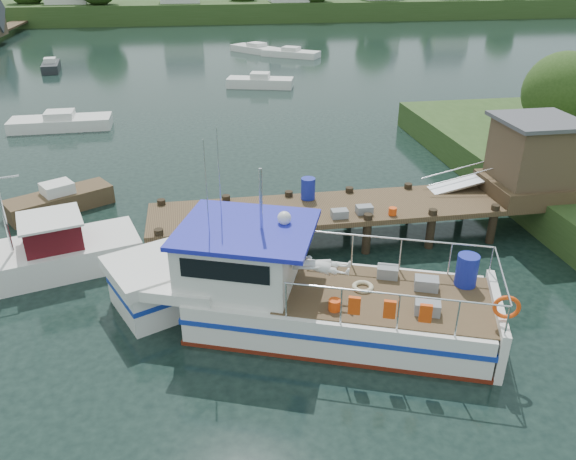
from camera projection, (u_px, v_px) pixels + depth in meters
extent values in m
plane|color=black|center=(307.00, 241.00, 21.99)|extent=(160.00, 160.00, 0.00)
cylinder|color=#332114|center=(553.00, 140.00, 28.67)|extent=(0.50, 0.50, 3.05)
sphere|color=#294317|center=(563.00, 92.00, 27.58)|extent=(3.90, 3.90, 3.90)
cube|color=#2E471D|center=(211.00, 8.00, 95.48)|extent=(140.00, 24.00, 3.00)
cylinder|color=#332114|center=(30.00, 9.00, 86.62)|extent=(0.60, 0.60, 4.20)
cylinder|color=#332114|center=(100.00, 8.00, 84.58)|extent=(0.60, 0.60, 4.80)
cylinder|color=#332114|center=(175.00, 12.00, 88.38)|extent=(0.60, 0.60, 3.00)
cylinder|color=#332114|center=(243.00, 8.00, 91.63)|extent=(0.60, 0.60, 3.60)
cylinder|color=#332114|center=(314.00, 7.00, 89.59)|extent=(0.60, 0.60, 4.20)
cylinder|color=#332114|center=(376.00, 3.00, 92.84)|extent=(0.60, 0.60, 4.80)
cylinder|color=#332114|center=(434.00, 7.00, 96.63)|extent=(0.60, 0.60, 3.00)
cylinder|color=#332114|center=(505.00, 6.00, 94.59)|extent=(0.60, 0.60, 3.60)
cube|color=#4B3823|center=(4.00, 28.00, 73.88)|extent=(2.20, 20.00, 0.25)
cube|color=#4B3823|center=(358.00, 207.00, 21.70)|extent=(16.00, 3.00, 0.20)
cylinder|color=black|center=(161.00, 253.00, 19.74)|extent=(0.32, 0.32, 1.90)
cylinder|color=black|center=(163.00, 222.00, 22.03)|extent=(0.32, 0.32, 1.90)
cylinder|color=black|center=(232.00, 248.00, 20.11)|extent=(0.32, 0.32, 1.90)
cylinder|color=black|center=(227.00, 217.00, 22.40)|extent=(0.32, 0.32, 1.90)
cylinder|color=black|center=(301.00, 242.00, 20.48)|extent=(0.32, 0.32, 1.90)
cylinder|color=black|center=(289.00, 213.00, 22.77)|extent=(0.32, 0.32, 1.90)
cylinder|color=black|center=(367.00, 237.00, 20.85)|extent=(0.32, 0.32, 1.90)
cylinder|color=black|center=(348.00, 209.00, 23.14)|extent=(0.32, 0.32, 1.90)
cylinder|color=black|center=(430.00, 232.00, 21.22)|extent=(0.32, 0.32, 1.90)
cylinder|color=black|center=(406.00, 205.00, 23.51)|extent=(0.32, 0.32, 1.90)
cylinder|color=black|center=(492.00, 227.00, 21.58)|extent=(0.32, 0.32, 1.90)
cylinder|color=black|center=(462.00, 201.00, 23.88)|extent=(0.32, 0.32, 1.90)
cylinder|color=black|center=(551.00, 223.00, 21.95)|extent=(0.32, 0.32, 1.90)
cylinder|color=black|center=(517.00, 197.00, 24.25)|extent=(0.32, 0.32, 1.90)
cube|color=#4B3823|center=(527.00, 186.00, 22.56)|extent=(3.20, 3.00, 0.60)
cube|color=#4F3D2C|center=(534.00, 153.00, 21.93)|extent=(2.60, 2.60, 2.40)
cube|color=#47474C|center=(540.00, 121.00, 21.35)|extent=(3.00, 3.00, 0.15)
cube|color=#A5A8AD|center=(463.00, 183.00, 23.03)|extent=(3.34, 0.90, 0.79)
cylinder|color=silver|center=(469.00, 175.00, 22.46)|extent=(3.34, 0.05, 0.76)
cylinder|color=silver|center=(460.00, 168.00, 23.16)|extent=(3.34, 0.05, 0.76)
cube|color=slate|center=(339.00, 214.00, 20.56)|extent=(0.60, 0.40, 0.30)
cube|color=slate|center=(364.00, 210.00, 20.88)|extent=(0.60, 0.40, 0.30)
cylinder|color=#E1420D|center=(393.00, 211.00, 20.77)|extent=(0.30, 0.30, 0.28)
cylinder|color=navy|center=(308.00, 189.00, 21.99)|extent=(0.56, 0.56, 0.85)
cube|color=silver|center=(338.00, 310.00, 16.65)|extent=(9.17, 6.18, 1.31)
cube|color=silver|center=(158.00, 290.00, 17.63)|extent=(3.19, 3.19, 1.31)
cube|color=silver|center=(155.00, 267.00, 17.26)|extent=(3.54, 3.45, 0.40)
cube|color=silver|center=(190.00, 272.00, 17.08)|extent=(3.26, 3.83, 0.34)
cube|color=#14309E|center=(338.00, 305.00, 16.58)|extent=(9.29, 6.26, 0.16)
cube|color=#14309E|center=(157.00, 285.00, 17.55)|extent=(3.25, 3.25, 0.16)
cube|color=#5F1B0D|center=(337.00, 326.00, 16.92)|extent=(9.28, 6.24, 0.16)
cube|color=#4B3823|center=(386.00, 296.00, 16.12)|extent=(6.82, 5.02, 0.05)
cube|color=silver|center=(494.00, 323.00, 15.84)|extent=(1.41, 3.27, 1.53)
cube|color=silver|center=(240.00, 256.00, 16.49)|extent=(4.01, 3.88, 1.70)
cube|color=black|center=(224.00, 271.00, 15.03)|extent=(2.35, 0.92, 0.57)
cube|color=black|center=(252.00, 224.00, 17.64)|extent=(2.35, 0.92, 0.57)
cube|color=black|center=(187.00, 241.00, 16.61)|extent=(0.76, 1.93, 0.57)
cube|color=#1C20B0|center=(246.00, 229.00, 16.04)|extent=(4.77, 4.44, 0.14)
cylinder|color=silver|center=(261.00, 199.00, 15.53)|extent=(0.12, 0.12, 1.82)
cylinder|color=silver|center=(206.00, 188.00, 15.07)|extent=(0.04, 0.04, 2.72)
cylinder|color=silver|center=(219.00, 173.00, 16.06)|extent=(0.04, 0.04, 2.72)
sphere|color=silver|center=(284.00, 218.00, 16.16)|extent=(0.53, 0.53, 0.41)
cylinder|color=silver|center=(393.00, 294.00, 14.24)|extent=(5.33, 2.04, 0.05)
cylinder|color=silver|center=(396.00, 239.00, 16.99)|extent=(5.33, 2.04, 0.05)
cylinder|color=silver|center=(503.00, 274.00, 15.12)|extent=(1.14, 2.94, 0.05)
cylinder|color=silver|center=(286.00, 300.00, 14.96)|extent=(0.06, 0.06, 1.08)
cylinder|color=silver|center=(305.00, 246.00, 17.71)|extent=(0.06, 0.06, 1.08)
cylinder|color=silver|center=(341.00, 306.00, 14.70)|extent=(0.06, 0.06, 1.08)
cylinder|color=silver|center=(352.00, 250.00, 17.45)|extent=(0.06, 0.06, 1.08)
cylinder|color=silver|center=(398.00, 313.00, 14.45)|extent=(0.06, 0.06, 1.08)
cylinder|color=silver|center=(400.00, 255.00, 17.20)|extent=(0.06, 0.06, 1.08)
cylinder|color=silver|center=(457.00, 319.00, 14.20)|extent=(0.06, 0.06, 1.08)
cylinder|color=silver|center=(450.00, 259.00, 16.95)|extent=(0.06, 0.06, 1.08)
cylinder|color=silver|center=(507.00, 324.00, 13.99)|extent=(0.06, 0.06, 1.08)
cylinder|color=silver|center=(491.00, 263.00, 16.74)|extent=(0.06, 0.06, 1.08)
cube|color=slate|center=(427.00, 308.00, 15.24)|extent=(0.80, 0.66, 0.36)
cube|color=slate|center=(426.00, 284.00, 16.34)|extent=(0.80, 0.66, 0.36)
cube|color=slate|center=(388.00, 272.00, 16.93)|extent=(0.74, 0.62, 0.36)
cylinder|color=navy|center=(467.00, 271.00, 16.40)|extent=(0.82, 0.82, 1.00)
cylinder|color=#E1420D|center=(335.00, 305.00, 15.38)|extent=(0.44, 0.44, 0.34)
torus|color=#BFB28C|center=(363.00, 287.00, 16.41)|extent=(0.82, 0.82, 0.14)
torus|color=#E1420D|center=(507.00, 307.00, 14.52)|extent=(0.70, 0.35, 0.70)
cube|color=#E1420D|center=(354.00, 306.00, 14.59)|extent=(0.34, 0.22, 0.51)
cube|color=#E1420D|center=(390.00, 309.00, 14.43)|extent=(0.34, 0.22, 0.51)
cube|color=#E1420D|center=(426.00, 313.00, 14.27)|extent=(0.34, 0.22, 0.51)
imported|color=silver|center=(314.00, 265.00, 15.73)|extent=(0.70, 0.85, 2.00)
cube|color=silver|center=(42.00, 260.00, 19.62)|extent=(7.05, 4.18, 1.02)
cube|color=#480C11|center=(52.00, 232.00, 19.38)|extent=(2.27, 2.27, 0.97)
cube|color=silver|center=(49.00, 219.00, 19.16)|extent=(2.52, 2.52, 0.08)
cylinder|color=silver|center=(2.00, 208.00, 18.35)|extent=(0.13, 0.13, 3.16)
cube|color=#4B3823|center=(60.00, 202.00, 24.42)|extent=(4.51, 3.51, 0.80)
cube|color=silver|center=(57.00, 189.00, 24.15)|extent=(1.59, 1.53, 0.52)
cube|color=silver|center=(291.00, 54.00, 59.87)|extent=(6.23, 5.04, 0.66)
cube|color=silver|center=(291.00, 49.00, 59.65)|extent=(2.22, 2.15, 0.42)
cube|color=silver|center=(61.00, 123.00, 35.65)|extent=(6.19, 2.21, 0.72)
cube|color=silver|center=(59.00, 115.00, 35.41)|extent=(1.75, 1.51, 0.46)
cube|color=silver|center=(260.00, 83.00, 46.51)|extent=(5.69, 3.23, 0.75)
cube|color=silver|center=(260.00, 76.00, 46.25)|extent=(1.80, 1.65, 0.49)
cube|color=silver|center=(566.00, 114.00, 37.76)|extent=(6.62, 4.64, 0.63)
cube|color=silver|center=(567.00, 107.00, 37.55)|extent=(2.24, 2.12, 0.41)
cube|color=silver|center=(257.00, 50.00, 62.27)|extent=(5.61, 6.28, 0.68)
cube|color=silver|center=(257.00, 45.00, 62.04)|extent=(2.29, 2.33, 0.44)
cube|color=black|center=(51.00, 67.00, 52.89)|extent=(1.98, 4.44, 0.75)
cube|color=silver|center=(50.00, 60.00, 52.64)|extent=(1.17, 1.32, 0.48)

